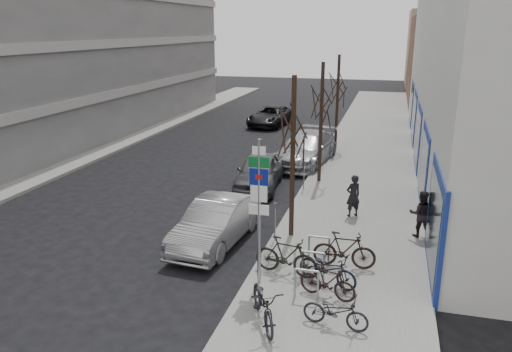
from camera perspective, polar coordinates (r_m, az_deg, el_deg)
The scene contains 25 objects.
ground at distance 14.90m, azimuth -8.79°, elevation -11.25°, with size 120.00×120.00×0.00m, color black.
sidewalk_east at distance 23.03m, azimuth 11.87°, elevation -1.05°, with size 5.00×70.00×0.15m, color slate.
sidewalk_west at distance 28.35m, azimuth -21.14°, elevation 1.49°, with size 3.00×70.00×0.15m, color slate.
brick_building_far at distance 52.58m, azimuth 23.88°, elevation 12.02°, with size 12.00×14.00×8.00m, color brown.
tan_building_far at distance 67.48m, azimuth 22.60°, elevation 13.30°, with size 13.00×12.00×9.00m, color #937A5B.
highway_sign_pole at distance 13.14m, azimuth 0.35°, elevation -3.20°, with size 0.55×0.10×4.20m.
bike_rack at distance 14.14m, azimuth 6.55°, elevation -9.74°, with size 0.66×2.26×0.83m.
tree_near at distance 16.00m, azimuth 4.31°, elevation 6.44°, with size 1.80×1.80×5.50m.
tree_mid at distance 22.34m, azimuth 7.56°, elevation 9.22°, with size 1.80×1.80×5.50m.
tree_far at distance 28.76m, azimuth 9.39°, elevation 10.76°, with size 1.80×1.80×5.50m.
meter_front at distance 16.48m, azimuth 2.20°, elevation -4.75°, with size 0.10×0.08×1.27m.
meter_mid at distance 21.60m, azimuth 5.51°, elevation 0.39°, with size 0.10×0.08×1.27m.
meter_back at distance 26.87m, azimuth 7.54°, elevation 3.54°, with size 0.10×0.08×1.27m.
bike_near_left at distance 12.09m, azimuth 0.86°, elevation -14.02°, with size 0.60×1.97×1.20m, color black.
bike_near_right at distance 13.29m, azimuth 8.19°, elevation -11.82°, with size 0.46×1.55×0.94m, color black.
bike_mid_curb at distance 13.91m, azimuth 8.21°, elevation -10.13°, with size 0.54×1.78×1.09m, color black.
bike_mid_inner at distance 14.28m, azimuth 3.48°, elevation -9.09°, with size 0.56×1.89×1.15m, color black.
bike_far_curb at distance 12.15m, azimuth 9.11°, elevation -14.75°, with size 0.47×1.57×0.96m, color black.
bike_far_inner at distance 14.89m, azimuth 10.07°, elevation -8.28°, with size 0.55×1.85×1.12m, color black.
parked_car_front at distance 16.54m, azimuth -4.60°, elevation -5.34°, with size 1.58×4.53×1.49m, color #A3A3A8.
parked_car_mid at distance 22.27m, azimuth 0.36°, elevation 0.53°, with size 1.78×4.42×1.50m, color #55565B.
parked_car_back at distance 26.34m, azimuth 5.71°, elevation 3.14°, with size 2.31×5.69×1.65m, color #A7A8AD.
lane_car at distance 36.87m, azimuth 1.71°, elevation 6.88°, with size 2.35×5.09×1.42m, color black.
pedestrian_near at distance 18.80m, azimuth 11.05°, elevation -2.23°, with size 0.58×0.38×1.59m, color black.
pedestrian_far at distance 17.56m, azimuth 18.35°, elevation -4.09°, with size 0.60×0.41×1.62m, color black.
Camera 1 is at (5.57, -11.97, 6.90)m, focal length 35.00 mm.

